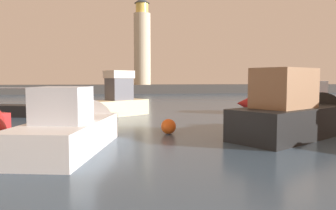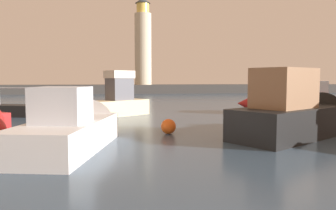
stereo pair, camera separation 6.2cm
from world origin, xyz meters
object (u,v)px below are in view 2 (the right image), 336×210
lighthouse (143,44)px  motorboat_4 (285,103)px  motorboat_0 (79,126)px  sailboat_moored (7,110)px  motorboat_2 (304,114)px  motorboat_3 (108,102)px  mooring_buoy (168,126)px

lighthouse → motorboat_4: 42.30m
motorboat_0 → sailboat_moored: (-7.01, 12.09, -0.30)m
lighthouse → motorboat_4: bearing=-77.3°
motorboat_2 → lighthouse: bearing=96.0°
motorboat_2 → motorboat_3: motorboat_3 is taller
motorboat_3 → motorboat_4: motorboat_3 is taller
sailboat_moored → mooring_buoy: sailboat_moored is taller
lighthouse → mooring_buoy: (-1.66, -48.70, -9.34)m
motorboat_3 → motorboat_2: bearing=-43.1°
motorboat_0 → mooring_buoy: size_ratio=11.12×
motorboat_0 → motorboat_2: bearing=4.8°
sailboat_moored → lighthouse: bearing=71.5°
motorboat_2 → motorboat_3: 14.27m
motorboat_0 → motorboat_4: (15.08, 10.47, 0.13)m
motorboat_3 → motorboat_0: bearing=-94.5°
motorboat_4 → sailboat_moored: (-22.08, 1.62, -0.43)m
sailboat_moored → mooring_buoy: bearing=-41.4°
motorboat_4 → mooring_buoy: motorboat_4 is taller
motorboat_0 → motorboat_2: 11.30m
motorboat_2 → sailboat_moored: size_ratio=1.14×
motorboat_2 → mooring_buoy: (-6.94, 1.18, -0.70)m
motorboat_0 → motorboat_3: size_ratio=1.33×
motorboat_3 → mooring_buoy: motorboat_3 is taller
lighthouse → sailboat_moored: (-12.98, -38.73, -9.24)m
motorboat_0 → motorboat_4: size_ratio=1.08×
motorboat_2 → motorboat_4: 10.27m
lighthouse → mooring_buoy: bearing=-91.9°
motorboat_2 → mooring_buoy: bearing=170.3°
sailboat_moored → mooring_buoy: size_ratio=10.23×
sailboat_moored → motorboat_2: bearing=-31.4°
motorboat_0 → mooring_buoy: (4.31, 2.12, -0.39)m
motorboat_0 → sailboat_moored: bearing=120.1°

